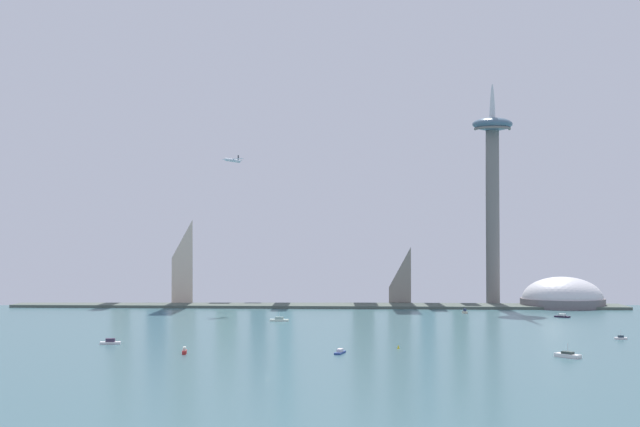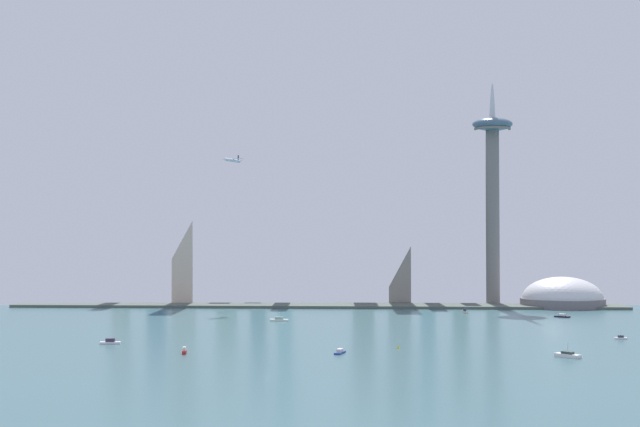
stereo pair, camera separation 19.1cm
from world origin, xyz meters
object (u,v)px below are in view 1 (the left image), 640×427
boat_0 (184,351)px  channel_buoy_0 (398,347)px  stadium_dome (562,299)px  boat_5 (340,352)px  boat_7 (621,338)px  boat_2 (110,342)px  skyscraper_0 (399,232)px  skyscraper_1 (157,258)px  boat_6 (465,312)px  skyscraper_8 (259,254)px  skyscraper_5 (121,244)px  boat_3 (568,355)px  airplane (232,160)px  boat_4 (562,316)px  skyscraper_3 (227,263)px  boat_1 (279,320)px  skyscraper_7 (285,226)px  skyscraper_9 (184,226)px  observation_tower (492,168)px  skyscraper_6 (364,250)px  skyscraper_2 (460,247)px  skyscraper_4 (427,237)px

boat_0 → channel_buoy_0: 146.32m
stadium_dome → boat_5: 466.13m
boat_5 → boat_7: 228.89m
boat_2 → skyscraper_0: bearing=-127.1°
stadium_dome → skyscraper_1: (-474.37, 86.63, 42.86)m
boat_0 → skyscraper_1: bearing=-172.6°
boat_6 → skyscraper_8: bearing=-160.4°
skyscraper_5 → channel_buoy_0: bearing=-53.1°
skyscraper_0 → boat_5: skyscraper_0 is taller
stadium_dome → channel_buoy_0: 422.52m
boat_2 → boat_3: 317.88m
boat_5 → airplane: bearing=33.1°
boat_2 → airplane: 364.14m
skyscraper_1 → boat_4: size_ratio=7.09×
boat_4 → boat_7: size_ratio=1.55×
skyscraper_3 → boat_2: 427.99m
skyscraper_1 → airplane: 197.94m
boat_1 → channel_buoy_0: (101.88, -195.75, -0.08)m
boat_6 → skyscraper_7: bearing=-161.6°
boat_0 → boat_3: size_ratio=0.62×
skyscraper_8 → boat_2: bearing=-96.8°
skyscraper_9 → boat_5: skyscraper_9 is taller
skyscraper_8 → boat_3: (259.97, -502.77, -55.42)m
observation_tower → skyscraper_5: size_ratio=1.91×
skyscraper_3 → boat_5: size_ratio=6.96×
skyscraper_6 → observation_tower: bearing=-14.2°
boat_1 → boat_5: (62.31, -223.72, -0.28)m
skyscraper_2 → boat_5: size_ratio=8.98×
observation_tower → boat_7: bearing=-81.8°
boat_5 → airplane: airplane is taller
boat_6 → airplane: size_ratio=0.23×
stadium_dome → boat_3: stadium_dome is taller
skyscraper_4 → channel_buoy_0: skyscraper_4 is taller
channel_buoy_0 → skyscraper_1: bearing=121.2°
boat_4 → boat_6: bearing=-164.1°
skyscraper_5 → boat_4: bearing=-19.1°
boat_1 → stadium_dome: bearing=36.8°
skyscraper_7 → boat_5: 486.90m
boat_0 → channel_buoy_0: boat_0 is taller
observation_tower → channel_buoy_0: bearing=-107.1°
skyscraper_2 → boat_4: bearing=-69.1°
skyscraper_3 → skyscraper_6: size_ratio=0.84×
skyscraper_1 → airplane: airplane is taller
skyscraper_7 → boat_5: bearing=-80.5°
airplane → skyscraper_9: bearing=-105.6°
skyscraper_6 → channel_buoy_0: 438.07m
skyscraper_6 → boat_2: (-181.61, -417.90, -60.56)m
skyscraper_7 → boat_0: bearing=-92.8°
skyscraper_2 → boat_7: bearing=-78.4°
skyscraper_2 → skyscraper_8: (-244.28, 15.50, -8.35)m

